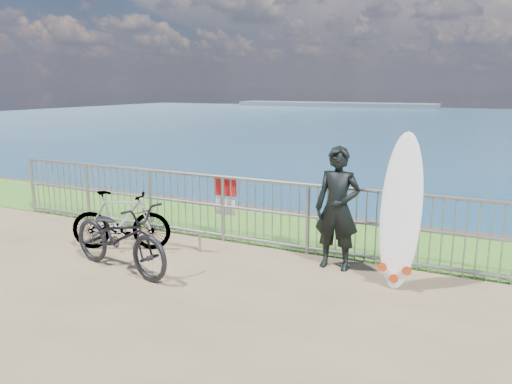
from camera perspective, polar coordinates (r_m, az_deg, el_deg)
The scene contains 8 objects.
grass_strip at distance 9.21m, azimuth 2.38°, elevation -4.08°, with size 120.00×120.00×0.00m, color #34711F.
seascape at distance 160.18m, azimuth 8.91°, elevation 9.63°, with size 260.00×260.00×5.00m.
railing at distance 8.10m, azimuth -0.63°, elevation -2.18°, with size 10.06×0.10×1.13m.
surfer at distance 7.12m, azimuth 9.29°, elevation -1.86°, with size 0.64×0.42×1.76m, color black.
surfboard at distance 6.68m, azimuth 16.18°, elevation -2.69°, with size 0.53×0.47×2.02m.
bicycle_near at distance 7.27m, azimuth -15.33°, elevation -4.91°, with size 0.67×1.93×1.01m, color black.
bicycle_far at distance 8.21m, azimuth -15.20°, elevation -3.15°, with size 0.45×1.59×0.95m, color black.
bike_rack at distance 8.31m, azimuth -10.82°, elevation -4.09°, with size 1.69×0.05×0.35m.
Camera 1 is at (3.53, -5.41, 2.58)m, focal length 35.00 mm.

